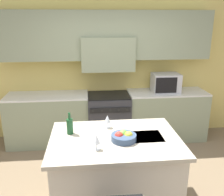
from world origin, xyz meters
name	(u,v)px	position (x,y,z in m)	size (l,w,h in m)	color
back_cabinetry	(107,55)	(0.00, 2.03, 1.60)	(10.00, 0.46, 2.70)	#DBC166
back_counter	(109,117)	(0.00, 1.78, 0.47)	(3.72, 0.62, 0.94)	gray
range_stove	(109,118)	(0.00, 1.76, 0.46)	(0.77, 0.70, 0.92)	#2D2D33
microwave	(166,83)	(1.07, 1.78, 1.12)	(0.50, 0.38, 0.35)	#B7B7BC
kitchen_island	(115,172)	(-0.08, -0.02, 0.47)	(1.51, 1.07, 0.93)	beige
wine_bottle	(70,126)	(-0.60, 0.15, 1.03)	(0.08, 0.08, 0.27)	#194723
wine_glass_near	(96,140)	(-0.31, -0.27, 1.05)	(0.08, 0.08, 0.17)	white
wine_glass_far	(107,119)	(-0.14, 0.27, 1.05)	(0.08, 0.08, 0.17)	white
fruit_bowl	(124,137)	(0.01, -0.09, 0.98)	(0.29, 0.29, 0.11)	#384C6B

